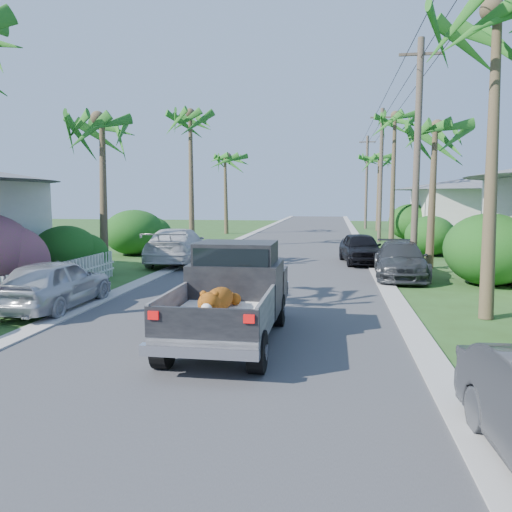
% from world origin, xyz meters
% --- Properties ---
extents(ground, '(120.00, 120.00, 0.00)m').
position_xyz_m(ground, '(0.00, 0.00, 0.00)').
color(ground, '#2B4A1B').
rests_on(ground, ground).
extents(road, '(8.00, 100.00, 0.02)m').
position_xyz_m(road, '(0.00, 25.00, 0.01)').
color(road, '#38383A').
rests_on(road, ground).
extents(curb_left, '(0.60, 100.00, 0.06)m').
position_xyz_m(curb_left, '(-4.30, 25.00, 0.03)').
color(curb_left, '#A5A39E').
rests_on(curb_left, ground).
extents(curb_right, '(0.60, 100.00, 0.06)m').
position_xyz_m(curb_right, '(4.30, 25.00, 0.03)').
color(curb_right, '#A5A39E').
rests_on(curb_right, ground).
extents(pickup_truck, '(1.98, 5.12, 2.06)m').
position_xyz_m(pickup_truck, '(0.36, 3.27, 1.01)').
color(pickup_truck, black).
rests_on(pickup_truck, ground).
extents(parked_car_rm, '(2.12, 4.71, 1.34)m').
position_xyz_m(parked_car_rm, '(5.00, 12.12, 0.67)').
color(parked_car_rm, '#303235').
rests_on(parked_car_rm, ground).
extents(parked_car_rf, '(2.15, 4.28, 1.40)m').
position_xyz_m(parked_car_rf, '(3.74, 16.16, 0.70)').
color(parked_car_rf, black).
rests_on(parked_car_rf, ground).
extents(parked_car_ln, '(1.66, 4.08, 1.39)m').
position_xyz_m(parked_car_ln, '(-5.00, 5.19, 0.69)').
color(parked_car_ln, silver).
rests_on(parked_car_ln, ground).
extents(parked_car_lf, '(2.79, 5.78, 1.62)m').
position_xyz_m(parked_car_lf, '(-4.60, 14.84, 0.81)').
color(parked_car_lf, silver).
rests_on(parked_car_lf, ground).
extents(palm_l_b, '(4.40, 4.40, 7.40)m').
position_xyz_m(palm_l_b, '(-6.80, 12.00, 6.15)').
color(palm_l_b, brown).
rests_on(palm_l_b, ground).
extents(palm_l_c, '(4.40, 4.40, 9.20)m').
position_xyz_m(palm_l_c, '(-6.00, 22.00, 7.91)').
color(palm_l_c, brown).
rests_on(palm_l_c, ground).
extents(palm_l_d, '(4.40, 4.40, 7.70)m').
position_xyz_m(palm_l_d, '(-6.50, 34.00, 6.44)').
color(palm_l_d, brown).
rests_on(palm_l_d, ground).
extents(palm_r_a, '(4.40, 4.40, 8.70)m').
position_xyz_m(palm_r_a, '(6.30, 6.00, 7.42)').
color(palm_r_a, brown).
rests_on(palm_r_a, ground).
extents(palm_r_b, '(4.40, 4.40, 7.20)m').
position_xyz_m(palm_r_b, '(6.60, 15.00, 5.95)').
color(palm_r_b, brown).
rests_on(palm_r_b, ground).
extents(palm_r_c, '(4.40, 4.40, 9.40)m').
position_xyz_m(palm_r_c, '(6.20, 26.00, 8.11)').
color(palm_r_c, brown).
rests_on(palm_r_c, ground).
extents(palm_r_d, '(4.40, 4.40, 8.00)m').
position_xyz_m(palm_r_d, '(6.50, 40.00, 6.74)').
color(palm_r_d, brown).
rests_on(palm_r_d, ground).
extents(shrub_l_c, '(2.40, 2.64, 2.00)m').
position_xyz_m(shrub_l_c, '(-7.40, 10.00, 1.00)').
color(shrub_l_c, '#173F12').
rests_on(shrub_l_c, ground).
extents(shrub_l_d, '(3.20, 3.52, 2.40)m').
position_xyz_m(shrub_l_d, '(-8.00, 18.00, 1.20)').
color(shrub_l_d, '#173F12').
rests_on(shrub_l_d, ground).
extents(shrub_r_b, '(3.00, 3.30, 2.50)m').
position_xyz_m(shrub_r_b, '(7.80, 11.00, 1.25)').
color(shrub_r_b, '#173F12').
rests_on(shrub_r_b, ground).
extents(shrub_r_c, '(2.60, 2.86, 2.10)m').
position_xyz_m(shrub_r_c, '(7.50, 20.00, 1.05)').
color(shrub_r_c, '#173F12').
rests_on(shrub_r_c, ground).
extents(shrub_r_d, '(3.20, 3.52, 2.60)m').
position_xyz_m(shrub_r_d, '(8.00, 30.00, 1.30)').
color(shrub_r_d, '#173F12').
rests_on(shrub_r_d, ground).
extents(picket_fence, '(0.10, 11.00, 1.00)m').
position_xyz_m(picket_fence, '(-6.00, 5.50, 0.50)').
color(picket_fence, white).
rests_on(picket_fence, ground).
extents(house_right_far, '(9.00, 8.00, 4.60)m').
position_xyz_m(house_right_far, '(13.00, 30.00, 2.12)').
color(house_right_far, silver).
rests_on(house_right_far, ground).
extents(utility_pole_b, '(1.60, 0.26, 9.00)m').
position_xyz_m(utility_pole_b, '(5.60, 13.00, 4.60)').
color(utility_pole_b, brown).
rests_on(utility_pole_b, ground).
extents(utility_pole_c, '(1.60, 0.26, 9.00)m').
position_xyz_m(utility_pole_c, '(5.60, 28.00, 4.60)').
color(utility_pole_c, brown).
rests_on(utility_pole_c, ground).
extents(utility_pole_d, '(1.60, 0.26, 9.00)m').
position_xyz_m(utility_pole_d, '(5.60, 43.00, 4.60)').
color(utility_pole_d, brown).
rests_on(utility_pole_d, ground).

